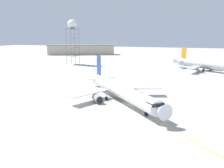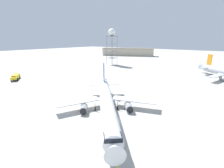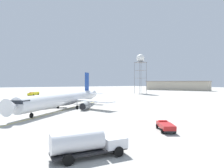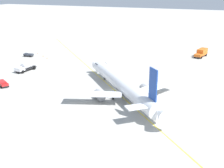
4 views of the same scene
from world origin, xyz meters
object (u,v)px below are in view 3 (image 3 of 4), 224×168
Objects in this scene: airliner_main at (65,99)px; fuel_tanker_truck at (87,143)px; fire_tender_truck at (34,94)px; ops_pickup_truck at (166,126)px; radar_tower at (140,61)px.

airliner_main is 4.19× the size of fuel_tanker_truck.
airliner_main is at bearing 31.87° from fire_tender_truck.
fuel_tanker_truck reaches higher than fire_tender_truck.
ops_pickup_truck is (34.32, 5.89, -2.12)m from airliner_main.
fuel_tanker_truck is at bearing 26.78° from fire_tender_truck.
fuel_tanker_truck is at bearing 32.69° from airliner_main.
airliner_main reaches higher than fire_tender_truck.
fire_tender_truck is 95.72m from ops_pickup_truck.
airliner_main is 34.89m from ops_pickup_truck.
fire_tender_truck is 73.08m from radar_tower.
fuel_tanker_truck is 123.78m from radar_tower.
radar_tower is (-91.39, 80.65, 21.59)m from fuel_tanker_truck.
fuel_tanker_truck is 16.25m from ops_pickup_truck.
fire_tender_truck reaches higher than ops_pickup_truck.
fuel_tanker_truck is at bearing -41.43° from radar_tower.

